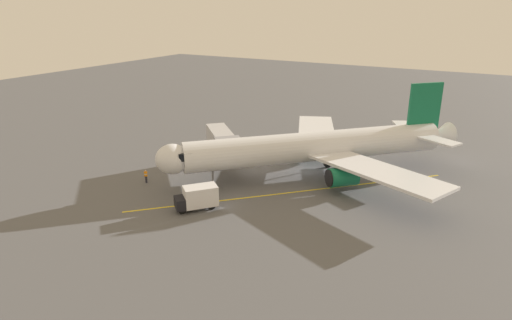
{
  "coord_description": "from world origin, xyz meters",
  "views": [
    {
      "loc": [
        -21.24,
        51.88,
        21.22
      ],
      "look_at": [
        4.17,
        6.94,
        3.0
      ],
      "focal_mm": 30.99,
      "sensor_mm": 36.0,
      "label": 1
    }
  ],
  "objects_px": {
    "box_truck_near_nose": "(197,197)",
    "airplane": "(318,147)",
    "jet_bridge": "(223,144)",
    "safety_cone_nose_right": "(212,154)",
    "safety_cone_nose_left": "(186,147)",
    "ground_crew_marshaller": "(146,176)"
  },
  "relations": [
    {
      "from": "safety_cone_nose_left",
      "to": "jet_bridge",
      "type": "bearing_deg",
      "value": 153.92
    },
    {
      "from": "box_truck_near_nose",
      "to": "safety_cone_nose_left",
      "type": "xyz_separation_m",
      "value": [
        14.64,
        -16.64,
        -1.11
      ]
    },
    {
      "from": "ground_crew_marshaller",
      "to": "box_truck_near_nose",
      "type": "relative_size",
      "value": 0.36
    },
    {
      "from": "jet_bridge",
      "to": "safety_cone_nose_right",
      "type": "bearing_deg",
      "value": -40.92
    },
    {
      "from": "airplane",
      "to": "safety_cone_nose_left",
      "type": "distance_m",
      "value": 22.61
    },
    {
      "from": "box_truck_near_nose",
      "to": "jet_bridge",
      "type": "bearing_deg",
      "value": -70.34
    },
    {
      "from": "jet_bridge",
      "to": "ground_crew_marshaller",
      "type": "xyz_separation_m",
      "value": [
        6.07,
        8.52,
        -2.88
      ]
    },
    {
      "from": "airplane",
      "to": "box_truck_near_nose",
      "type": "height_order",
      "value": "airplane"
    },
    {
      "from": "jet_bridge",
      "to": "box_truck_near_nose",
      "type": "height_order",
      "value": "jet_bridge"
    },
    {
      "from": "airplane",
      "to": "safety_cone_nose_right",
      "type": "relative_size",
      "value": 60.25
    },
    {
      "from": "box_truck_near_nose",
      "to": "safety_cone_nose_right",
      "type": "distance_m",
      "value": 18.05
    },
    {
      "from": "jet_bridge",
      "to": "box_truck_near_nose",
      "type": "bearing_deg",
      "value": 109.66
    },
    {
      "from": "box_truck_near_nose",
      "to": "airplane",
      "type": "bearing_deg",
      "value": -115.89
    },
    {
      "from": "airplane",
      "to": "box_truck_near_nose",
      "type": "distance_m",
      "value": 17.69
    },
    {
      "from": "airplane",
      "to": "safety_cone_nose_right",
      "type": "bearing_deg",
      "value": 0.3
    },
    {
      "from": "jet_bridge",
      "to": "box_truck_near_nose",
      "type": "distance_m",
      "value": 12.43
    },
    {
      "from": "airplane",
      "to": "safety_cone_nose_right",
      "type": "xyz_separation_m",
      "value": [
        16.55,
        0.09,
        -3.73
      ]
    },
    {
      "from": "jet_bridge",
      "to": "box_truck_near_nose",
      "type": "xyz_separation_m",
      "value": [
        -4.11,
        11.49,
        -2.38
      ]
    },
    {
      "from": "safety_cone_nose_right",
      "to": "airplane",
      "type": "bearing_deg",
      "value": -179.7
    },
    {
      "from": "safety_cone_nose_right",
      "to": "box_truck_near_nose",
      "type": "bearing_deg",
      "value": 119.65
    },
    {
      "from": "jet_bridge",
      "to": "ground_crew_marshaller",
      "type": "bearing_deg",
      "value": 54.53
    },
    {
      "from": "ground_crew_marshaller",
      "to": "safety_cone_nose_left",
      "type": "bearing_deg",
      "value": -71.92
    }
  ]
}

